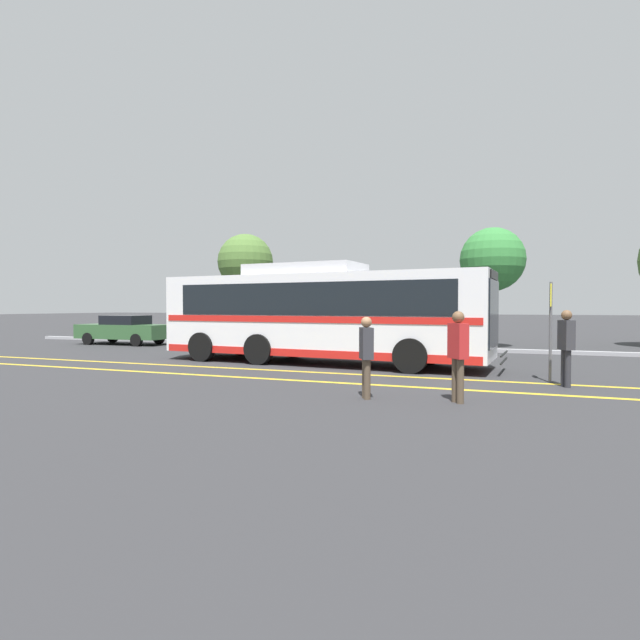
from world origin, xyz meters
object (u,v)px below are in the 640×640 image
transit_bus (320,313)px  tree_0 (492,260)px  parked_car_1 (247,332)px  parked_car_0 (124,330)px  pedestrian_0 (566,343)px  pedestrian_2 (366,352)px  bus_stop_sign (551,319)px  tree_1 (245,262)px  pedestrian_1 (458,350)px

transit_bus → tree_0: tree_0 is taller
tree_0 → parked_car_1: bearing=-158.4°
parked_car_0 → pedestrian_0: size_ratio=2.62×
pedestrian_2 → tree_0: 14.69m
pedestrian_0 → pedestrian_2: 5.04m
transit_bus → pedestrian_2: size_ratio=6.78×
transit_bus → bus_stop_sign: bearing=79.1°
parked_car_1 → pedestrian_2: pedestrian_2 is taller
bus_stop_sign → transit_bus: bearing=-100.9°
pedestrian_0 → tree_1: bearing=-151.9°
bus_stop_sign → tree_1: tree_1 is taller
tree_0 → tree_1: 14.08m
pedestrian_0 → tree_1: 20.96m
bus_stop_sign → tree_0: (-1.65, 10.51, 2.44)m
bus_stop_sign → parked_car_0: bearing=-103.6°
bus_stop_sign → tree_0: 10.91m
pedestrian_1 → bus_stop_sign: 4.03m
transit_bus → pedestrian_2: 6.49m
transit_bus → parked_car_0: bearing=-105.0°
transit_bus → tree_1: 14.08m
parked_car_1 → pedestrian_0: bearing=-123.3°
pedestrian_1 → pedestrian_2: bearing=57.9°
bus_stop_sign → tree_1: 20.25m
pedestrian_2 → tree_0: tree_0 is taller
parked_car_0 → pedestrian_2: 18.18m
transit_bus → pedestrian_1: (4.94, -5.44, -0.65)m
pedestrian_0 → tree_0: bearing=167.9°
pedestrian_2 → tree_0: size_ratio=0.31×
tree_1 → parked_car_0: bearing=-117.8°
transit_bus → bus_stop_sign: transit_bus is taller
parked_car_0 → parked_car_1: size_ratio=1.10×
transit_bus → pedestrian_2: bearing=33.9°
parked_car_0 → tree_0: tree_0 is taller
bus_stop_sign → tree_0: bearing=-166.3°
pedestrian_2 → bus_stop_sign: (3.71, 3.71, 0.62)m
parked_car_1 → parked_car_0: bearing=87.5°
pedestrian_2 → bus_stop_sign: 5.28m
parked_car_1 → tree_1: bearing=26.0°
transit_bus → bus_stop_sign: size_ratio=4.56×
parked_car_1 → tree_1: (-3.53, 6.22, 3.81)m
pedestrian_0 → pedestrian_2: size_ratio=1.08×
parked_car_1 → bus_stop_sign: size_ratio=1.73×
parked_car_1 → pedestrian_2: 13.10m
bus_stop_sign → tree_1: bearing=-124.3°
pedestrian_0 → tree_1: tree_1 is taller
pedestrian_0 → bus_stop_sign: (-0.29, 0.65, 0.54)m
pedestrian_0 → tree_1: size_ratio=0.29×
parked_car_0 → pedestrian_0: (19.19, -6.92, 0.30)m
parked_car_1 → bus_stop_sign: 13.65m
pedestrian_0 → pedestrian_2: bearing=-74.4°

